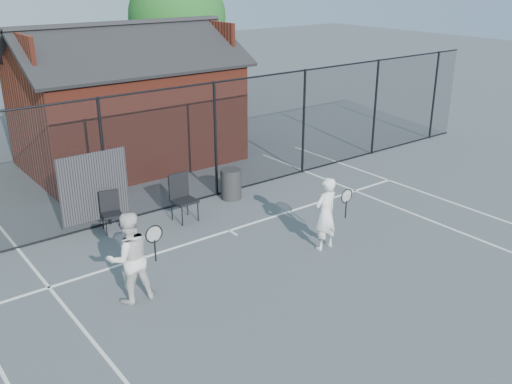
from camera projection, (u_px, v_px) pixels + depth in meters
ground at (320, 285)px, 10.77m from camera, size 80.00×80.00×0.00m
court_lines at (373, 316)px, 9.78m from camera, size 11.02×18.00×0.01m
fence at (171, 152)px, 13.76m from camera, size 22.04×3.00×3.00m
clubhouse at (128, 110)px, 17.12m from camera, size 6.50×4.36×4.19m
tree_right at (177, 18)px, 23.25m from camera, size 3.97×3.97×5.70m
player_front at (326, 214)px, 11.89m from camera, size 0.73×0.55×1.59m
player_back at (129, 257)px, 9.98m from camera, size 0.95×0.73×1.69m
chair_left at (112, 213)px, 12.82m from camera, size 0.52×0.53×0.90m
chair_right at (184, 199)px, 13.32m from camera, size 0.56×0.58×1.10m
waste_bin at (231, 184)px, 14.69m from camera, size 0.54×0.54×0.79m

